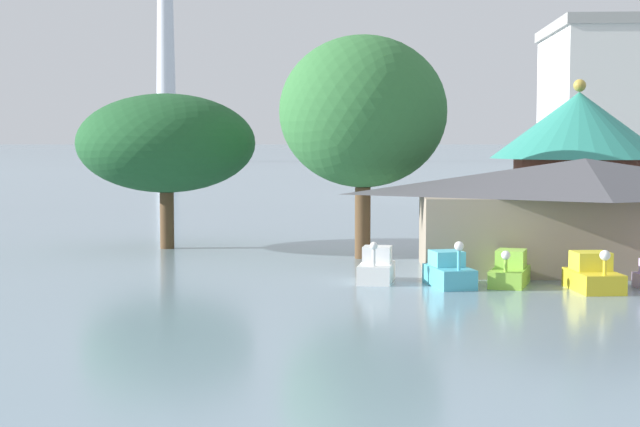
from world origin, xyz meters
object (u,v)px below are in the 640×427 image
(shoreline_tree_tall_left, at_px, (166,143))
(shoreline_tree_mid, at_px, (363,112))
(pedal_boat_cyan, at_px, (449,272))
(pedal_boat_lime, at_px, (510,271))
(pedal_boat_yellow, at_px, (593,275))
(boathouse, at_px, (584,212))
(pedal_boat_white, at_px, (376,268))
(green_roof_pavilion, at_px, (578,156))

(shoreline_tree_tall_left, height_order, shoreline_tree_mid, shoreline_tree_mid)
(pedal_boat_cyan, relative_size, pedal_boat_lime, 0.95)
(pedal_boat_yellow, xyz_separation_m, boathouse, (0.85, 6.09, 2.00))
(pedal_boat_cyan, bearing_deg, pedal_boat_yellow, 66.50)
(pedal_boat_lime, bearing_deg, shoreline_tree_tall_left, -112.77)
(pedal_boat_white, bearing_deg, green_roof_pavilion, 151.60)
(pedal_boat_lime, relative_size, shoreline_tree_mid, 0.29)
(pedal_boat_yellow, bearing_deg, shoreline_tree_tall_left, -133.85)
(boathouse, bearing_deg, pedal_boat_white, -155.07)
(pedal_boat_yellow, relative_size, shoreline_tree_tall_left, 0.33)
(pedal_boat_white, height_order, boathouse, boathouse)
(pedal_boat_lime, distance_m, boathouse, 6.43)
(pedal_boat_cyan, relative_size, shoreline_tree_tall_left, 0.32)
(pedal_boat_lime, bearing_deg, pedal_boat_cyan, -62.70)
(pedal_boat_white, distance_m, green_roof_pavilion, 20.12)
(pedal_boat_lime, height_order, shoreline_tree_tall_left, shoreline_tree_tall_left)
(pedal_boat_yellow, xyz_separation_m, shoreline_tree_tall_left, (-19.30, 13.94, 4.95))
(green_roof_pavilion, bearing_deg, pedal_boat_yellow, -98.99)
(boathouse, xyz_separation_m, shoreline_tree_tall_left, (-20.15, 7.85, 2.95))
(pedal_boat_lime, xyz_separation_m, green_roof_pavilion, (5.83, 16.75, 4.30))
(pedal_boat_white, height_order, pedal_boat_yellow, pedal_boat_white)
(pedal_boat_yellow, distance_m, boathouse, 6.47)
(pedal_boat_white, height_order, pedal_boat_lime, pedal_boat_white)
(green_roof_pavilion, height_order, shoreline_tree_mid, shoreline_tree_mid)
(pedal_boat_cyan, relative_size, pedal_boat_yellow, 0.98)
(pedal_boat_white, bearing_deg, boathouse, 120.96)
(pedal_boat_cyan, bearing_deg, pedal_boat_lime, 87.26)
(pedal_boat_cyan, xyz_separation_m, pedal_boat_yellow, (5.42, -0.80, 0.02))
(shoreline_tree_tall_left, bearing_deg, boathouse, -21.30)
(green_roof_pavilion, bearing_deg, shoreline_tree_mid, -145.76)
(shoreline_tree_tall_left, bearing_deg, pedal_boat_white, -47.58)
(pedal_boat_white, xyz_separation_m, shoreline_tree_mid, (-0.68, 8.19, 6.49))
(green_roof_pavilion, bearing_deg, pedal_boat_white, -124.43)
(pedal_boat_white, relative_size, boathouse, 0.17)
(green_roof_pavilion, bearing_deg, boathouse, -99.53)
(pedal_boat_white, distance_m, boathouse, 10.24)
(shoreline_tree_mid, bearing_deg, pedal_boat_yellow, -48.36)
(green_roof_pavilion, xyz_separation_m, shoreline_tree_mid, (-11.80, -8.03, 2.23))
(boathouse, height_order, shoreline_tree_mid, shoreline_tree_mid)
(pedal_boat_lime, bearing_deg, shoreline_tree_mid, -130.71)
(shoreline_tree_mid, bearing_deg, boathouse, -22.04)
(pedal_boat_cyan, bearing_deg, shoreline_tree_tall_left, -148.57)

